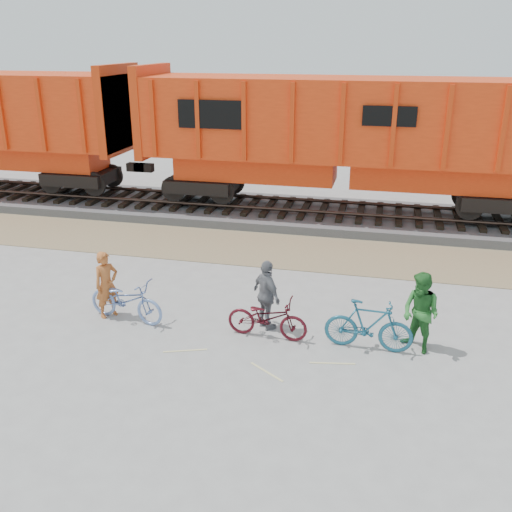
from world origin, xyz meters
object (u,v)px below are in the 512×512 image
(person_man, at_px, (421,313))
(person_woman, at_px, (267,295))
(bicycle_teal, at_px, (369,325))
(hopper_car_center, at_px, (345,135))
(bicycle_maroon, at_px, (267,318))
(bicycle_blue, at_px, (126,300))
(person_solo, at_px, (107,285))

(person_man, xyz_separation_m, person_woman, (-3.22, 0.22, -0.05))
(bicycle_teal, xyz_separation_m, person_man, (1.00, 0.20, 0.30))
(hopper_car_center, height_order, bicycle_maroon, hopper_car_center)
(hopper_car_center, distance_m, bicycle_maroon, 9.23)
(bicycle_blue, distance_m, bicycle_maroon, 3.27)
(bicycle_maroon, distance_m, person_man, 3.15)
(bicycle_blue, distance_m, person_solo, 0.58)
(hopper_car_center, relative_size, bicycle_blue, 7.39)
(hopper_car_center, bearing_deg, bicycle_teal, -81.29)
(hopper_car_center, distance_m, person_woman, 8.76)
(bicycle_teal, bearing_deg, person_woman, 81.78)
(bicycle_blue, height_order, person_woman, person_woman)
(bicycle_maroon, distance_m, person_solo, 3.79)
(bicycle_teal, height_order, bicycle_maroon, bicycle_teal)
(hopper_car_center, distance_m, bicycle_teal, 9.30)
(person_man, bearing_deg, person_solo, -138.11)
(person_solo, bearing_deg, bicycle_maroon, -56.70)
(bicycle_maroon, relative_size, person_woman, 1.10)
(person_solo, relative_size, person_man, 0.93)
(bicycle_blue, xyz_separation_m, person_solo, (-0.50, 0.10, 0.28))
(person_woman, bearing_deg, bicycle_maroon, 149.20)
(bicycle_maroon, bearing_deg, bicycle_teal, -86.92)
(bicycle_blue, height_order, person_solo, person_solo)
(bicycle_teal, distance_m, person_solo, 5.90)
(bicycle_teal, height_order, person_solo, person_solo)
(bicycle_teal, relative_size, person_woman, 1.13)
(bicycle_maroon, distance_m, person_woman, 0.53)
(bicycle_blue, xyz_separation_m, person_man, (6.39, 0.11, 0.35))
(person_woman, bearing_deg, bicycle_blue, 51.24)
(hopper_car_center, bearing_deg, bicycle_blue, -114.67)
(bicycle_blue, relative_size, person_man, 1.12)
(bicycle_blue, distance_m, person_man, 6.40)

